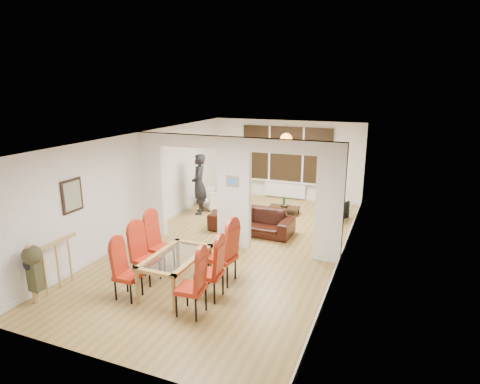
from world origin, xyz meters
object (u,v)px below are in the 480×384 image
Objects in this scene: dining_chair_la at (128,272)px; sofa at (251,220)px; dining_chair_lb at (146,256)px; dining_table at (176,273)px; dining_chair_rc at (222,254)px; armchair at (214,198)px; television at (338,211)px; bowl at (284,206)px; bottle at (284,201)px; person at (199,184)px; coffee_table at (284,210)px; dining_chair_lc at (161,244)px; dining_chair_rb at (209,270)px; dining_chair_ra at (191,284)px.

dining_chair_la is 4.06m from sofa.
dining_table is at bearing 5.20° from dining_chair_lb.
dining_chair_rc is 4.80m from armchair.
dining_chair_la is 6.41m from television.
dining_chair_rc is 4.59m from bowl.
bottle is (1.21, 5.87, -0.16)m from dining_chair_la.
person reaches higher than coffee_table.
dining_chair_rc is at bearing -89.23° from coffee_table.
person is at bearing -158.82° from bowl.
armchair is at bearing 105.97° from dining_chair_lc.
dining_table is at bearing -96.71° from bowl.
dining_table is at bearing 173.56° from dining_chair_rb.
dining_chair_rb is 0.63m from dining_chair_rc.
coffee_table is at bearing 79.67° from sofa.
dining_chair_rb is 5.31m from bottle.
dining_chair_rb is (0.70, -0.02, 0.20)m from dining_table.
coffee_table is (1.32, 4.55, -0.46)m from dining_chair_lc.
bottle is (0.57, 5.29, 0.00)m from dining_table.
dining_chair_lb is 5.87m from television.
dining_chair_la is at bearing 172.67° from dining_chair_ra.
dining_chair_rb is at bearing -27.93° from armchair.
television is at bearing -3.82° from bottle.
dining_table is 1.36× the size of dining_chair_lb.
dining_chair_lb reaches higher than television.
dining_chair_la is (-0.64, -0.58, 0.16)m from dining_table.
dining_table is 4.65m from person.
coffee_table is at bearing -74.28° from bottle.
bowl is at bearing 78.86° from dining_chair_lc.
bowl is at bearing 79.49° from sofa.
coffee_table is at bearing 83.37° from dining_table.
dining_chair_rb is 0.93× the size of dining_chair_rc.
dining_chair_ra is at bearing -82.88° from sofa.
television is at bearing 62.65° from dining_chair_la.
armchair is at bearing 98.02° from dining_chair_la.
television is at bearing 0.28° from coffee_table.
coffee_table is (2.13, 0.31, -0.22)m from armchair.
bowl is at bearing 76.46° from dining_chair_la.
dining_chair_lc is (-0.02, 0.55, 0.02)m from dining_chair_lb.
television is (2.17, 5.18, -0.10)m from dining_table.
sofa is 7.69× the size of bottle.
television is (2.87, 5.11, -0.29)m from dining_chair_lb.
dining_table is 1.70× the size of television.
coffee_table is at bearing -123.77° from bowl.
dining_chair_lb is 0.50× the size of sofa.
dining_chair_ra is at bearing -99.41° from dining_chair_rb.
bowl is at bearing 86.75° from dining_chair_lb.
dining_chair_rb is at bearing -1.67° from dining_table.
coffee_table is at bearing 88.50° from person.
person is at bearing 156.73° from sofa.
dining_chair_rb is 0.51× the size of sofa.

